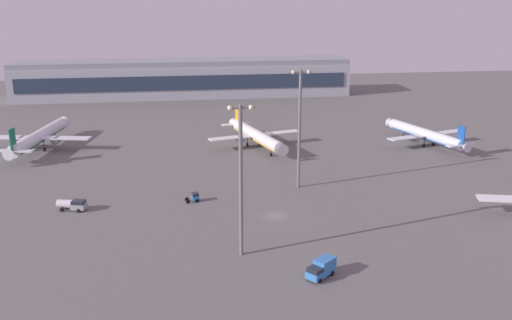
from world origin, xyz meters
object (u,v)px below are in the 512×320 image
(airplane_near_gate, at_px, (256,135))
(pushback_tug, at_px, (195,197))
(airplane_terminal_side, at_px, (39,137))
(apron_light_east, at_px, (241,172))
(fuel_truck, at_px, (73,204))
(airplane_mid_apron, at_px, (426,134))
(catering_truck, at_px, (322,268))
(apron_light_west, at_px, (300,122))

(airplane_near_gate, height_order, pushback_tug, airplane_near_gate)
(airplane_terminal_side, height_order, pushback_tug, airplane_terminal_side)
(apron_light_east, bearing_deg, airplane_near_gate, 79.87)
(fuel_truck, height_order, pushback_tug, fuel_truck)
(airplane_mid_apron, distance_m, apron_light_east, 95.01)
(catering_truck, relative_size, fuel_truck, 0.88)
(catering_truck, relative_size, pushback_tug, 1.76)
(airplane_near_gate, xyz_separation_m, apron_light_east, (-13.11, -73.40, 12.02))
(apron_light_east, xyz_separation_m, apron_light_west, (18.07, 34.81, 0.48))
(apron_light_east, bearing_deg, pushback_tug, 104.37)
(airplane_mid_apron, relative_size, apron_light_west, 1.22)
(airplane_near_gate, distance_m, apron_light_west, 40.86)
(airplane_mid_apron, distance_m, pushback_tug, 82.67)
(fuel_truck, height_order, apron_light_west, apron_light_west)
(catering_truck, bearing_deg, apron_light_west, -46.89)
(airplane_mid_apron, height_order, apron_light_west, apron_light_west)
(catering_truck, bearing_deg, fuel_truck, 11.63)
(airplane_terminal_side, height_order, fuel_truck, airplane_terminal_side)
(airplane_terminal_side, bearing_deg, fuel_truck, -60.12)
(apron_light_east, bearing_deg, airplane_terminal_side, 123.00)
(catering_truck, distance_m, fuel_truck, 59.18)
(airplane_terminal_side, distance_m, fuel_truck, 55.89)
(airplane_mid_apron, height_order, pushback_tug, airplane_mid_apron)
(airplane_terminal_side, distance_m, apron_light_west, 83.90)
(fuel_truck, relative_size, pushback_tug, 1.99)
(airplane_mid_apron, xyz_separation_m, airplane_near_gate, (-52.26, 5.55, 0.22))
(airplane_mid_apron, distance_m, airplane_near_gate, 52.55)
(airplane_near_gate, height_order, fuel_truck, airplane_near_gate)
(airplane_near_gate, height_order, apron_light_west, apron_light_west)
(airplane_mid_apron, relative_size, catering_truck, 5.96)
(airplane_mid_apron, bearing_deg, catering_truck, -141.10)
(catering_truck, distance_m, pushback_tug, 43.46)
(airplane_near_gate, distance_m, fuel_truck, 66.19)
(catering_truck, relative_size, apron_light_east, 0.21)
(airplane_near_gate, xyz_separation_m, airplane_terminal_side, (-64.86, 6.30, 0.23))
(fuel_truck, distance_m, apron_light_west, 54.58)
(pushback_tug, bearing_deg, airplane_near_gate, 145.72)
(fuel_truck, distance_m, apron_light_east, 45.50)
(pushback_tug, bearing_deg, catering_truck, 16.91)
(fuel_truck, relative_size, apron_light_west, 0.23)
(airplane_mid_apron, xyz_separation_m, catering_truck, (-53.13, -78.15, -1.88))
(airplane_near_gate, xyz_separation_m, catering_truck, (-0.87, -83.70, -2.10))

